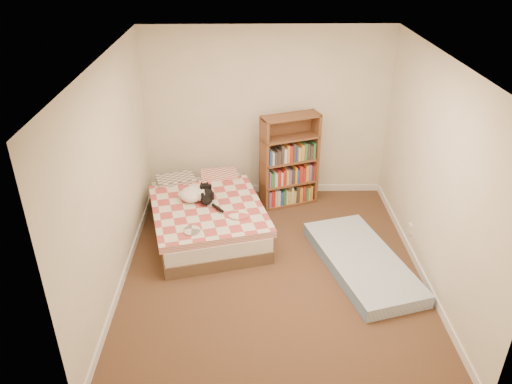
{
  "coord_description": "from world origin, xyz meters",
  "views": [
    {
      "loc": [
        -0.3,
        -4.82,
        3.66
      ],
      "look_at": [
        -0.19,
        0.3,
        0.9
      ],
      "focal_mm": 35.0,
      "sensor_mm": 36.0,
      "label": 1
    }
  ],
  "objects_px": {
    "bookshelf": "(289,171)",
    "black_cat": "(207,195)",
    "white_dog": "(192,195)",
    "floor_mattress": "(362,262)",
    "bed": "(207,215)"
  },
  "relations": [
    {
      "from": "floor_mattress",
      "to": "white_dog",
      "type": "xyz_separation_m",
      "value": [
        -2.09,
        0.89,
        0.46
      ]
    },
    {
      "from": "bed",
      "to": "white_dog",
      "type": "bearing_deg",
      "value": 163.29
    },
    {
      "from": "bookshelf",
      "to": "floor_mattress",
      "type": "bearing_deg",
      "value": -84.45
    },
    {
      "from": "bookshelf",
      "to": "floor_mattress",
      "type": "distance_m",
      "value": 1.85
    },
    {
      "from": "bookshelf",
      "to": "black_cat",
      "type": "xyz_separation_m",
      "value": [
        -1.14,
        -0.72,
        0.01
      ]
    },
    {
      "from": "bed",
      "to": "black_cat",
      "type": "distance_m",
      "value": 0.29
    },
    {
      "from": "white_dog",
      "to": "bed",
      "type": "bearing_deg",
      "value": -18.14
    },
    {
      "from": "bookshelf",
      "to": "black_cat",
      "type": "height_order",
      "value": "bookshelf"
    },
    {
      "from": "bookshelf",
      "to": "black_cat",
      "type": "bearing_deg",
      "value": -167.19
    },
    {
      "from": "bookshelf",
      "to": "black_cat",
      "type": "distance_m",
      "value": 1.34
    },
    {
      "from": "white_dog",
      "to": "floor_mattress",
      "type": "bearing_deg",
      "value": -38.08
    },
    {
      "from": "bookshelf",
      "to": "floor_mattress",
      "type": "height_order",
      "value": "bookshelf"
    },
    {
      "from": "floor_mattress",
      "to": "bed",
      "type": "bearing_deg",
      "value": 139.76
    },
    {
      "from": "bookshelf",
      "to": "bed",
      "type": "bearing_deg",
      "value": -166.56
    },
    {
      "from": "black_cat",
      "to": "white_dog",
      "type": "height_order",
      "value": "white_dog"
    }
  ]
}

